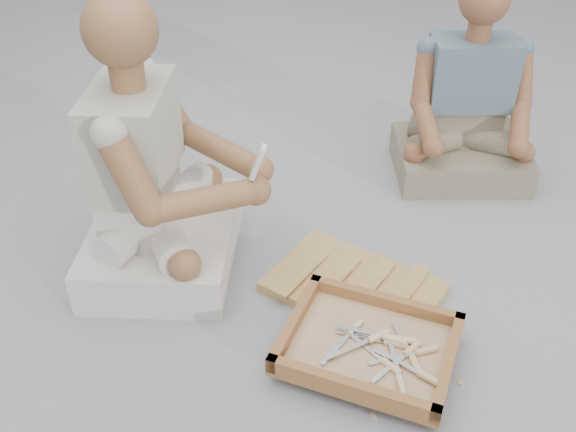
% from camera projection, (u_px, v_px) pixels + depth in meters
% --- Properties ---
extents(ground, '(60.00, 60.00, 0.00)m').
position_uv_depth(ground, '(295.00, 335.00, 2.07)').
color(ground, '#929397').
rests_on(ground, ground).
extents(carved_panel, '(0.66, 0.54, 0.04)m').
position_uv_depth(carved_panel, '(354.00, 287.00, 2.23)').
color(carved_panel, '#9D643C').
rests_on(carved_panel, ground).
extents(tool_tray, '(0.56, 0.47, 0.07)m').
position_uv_depth(tool_tray, '(369.00, 346.00, 1.95)').
color(tool_tray, brown).
rests_on(tool_tray, carved_panel).
extents(chisel_0, '(0.08, 0.22, 0.02)m').
position_uv_depth(chisel_0, '(400.00, 380.00, 1.83)').
color(chisel_0, silver).
rests_on(chisel_0, tool_tray).
extents(chisel_1, '(0.22, 0.03, 0.02)m').
position_uv_depth(chisel_1, '(398.00, 339.00, 1.96)').
color(chisel_1, silver).
rests_on(chisel_1, tool_tray).
extents(chisel_2, '(0.22, 0.04, 0.02)m').
position_uv_depth(chisel_2, '(388.00, 338.00, 1.95)').
color(chisel_2, silver).
rests_on(chisel_2, tool_tray).
extents(chisel_3, '(0.13, 0.19, 0.02)m').
position_uv_depth(chisel_3, '(407.00, 353.00, 1.92)').
color(chisel_3, silver).
rests_on(chisel_3, tool_tray).
extents(chisel_4, '(0.19, 0.14, 0.02)m').
position_uv_depth(chisel_4, '(386.00, 363.00, 1.89)').
color(chisel_4, silver).
rests_on(chisel_4, tool_tray).
extents(chisel_5, '(0.21, 0.11, 0.02)m').
position_uv_depth(chisel_5, '(422.00, 375.00, 1.84)').
color(chisel_5, silver).
rests_on(chisel_5, tool_tray).
extents(chisel_6, '(0.10, 0.21, 0.02)m').
position_uv_depth(chisel_6, '(351.00, 332.00, 1.99)').
color(chisel_6, silver).
rests_on(chisel_6, tool_tray).
extents(chisel_7, '(0.22, 0.03, 0.02)m').
position_uv_depth(chisel_7, '(389.00, 342.00, 1.95)').
color(chisel_7, silver).
rests_on(chisel_7, tool_tray).
extents(chisel_8, '(0.20, 0.12, 0.02)m').
position_uv_depth(chisel_8, '(419.00, 352.00, 1.92)').
color(chisel_8, silver).
rests_on(chisel_8, tool_tray).
extents(chisel_9, '(0.17, 0.16, 0.02)m').
position_uv_depth(chisel_9, '(372.00, 339.00, 1.95)').
color(chisel_9, silver).
rests_on(chisel_9, tool_tray).
extents(chisel_10, '(0.12, 0.20, 0.02)m').
position_uv_depth(chisel_10, '(414.00, 361.00, 1.89)').
color(chisel_10, silver).
rests_on(chisel_10, tool_tray).
extents(wood_chip_0, '(0.02, 0.02, 0.00)m').
position_uv_depth(wood_chip_0, '(373.00, 416.00, 1.81)').
color(wood_chip_0, tan).
rests_on(wood_chip_0, ground).
extents(wood_chip_1, '(0.02, 0.02, 0.00)m').
position_uv_depth(wood_chip_1, '(330.00, 283.00, 2.27)').
color(wood_chip_1, tan).
rests_on(wood_chip_1, ground).
extents(wood_chip_2, '(0.02, 0.02, 0.00)m').
position_uv_depth(wood_chip_2, '(308.00, 308.00, 2.17)').
color(wood_chip_2, tan).
rests_on(wood_chip_2, ground).
extents(wood_chip_3, '(0.02, 0.02, 0.00)m').
position_uv_depth(wood_chip_3, '(318.00, 289.00, 2.25)').
color(wood_chip_3, tan).
rests_on(wood_chip_3, ground).
extents(wood_chip_4, '(0.02, 0.02, 0.00)m').
position_uv_depth(wood_chip_4, '(373.00, 403.00, 1.85)').
color(wood_chip_4, tan).
rests_on(wood_chip_4, ground).
extents(wood_chip_5, '(0.02, 0.02, 0.00)m').
position_uv_depth(wood_chip_5, '(379.00, 351.00, 2.01)').
color(wood_chip_5, tan).
rests_on(wood_chip_5, ground).
extents(wood_chip_6, '(0.02, 0.02, 0.00)m').
position_uv_depth(wood_chip_6, '(290.00, 352.00, 2.01)').
color(wood_chip_6, tan).
rests_on(wood_chip_6, ground).
extents(wood_chip_7, '(0.02, 0.02, 0.00)m').
position_uv_depth(wood_chip_7, '(461.00, 383.00, 1.91)').
color(wood_chip_7, tan).
rests_on(wood_chip_7, ground).
extents(craftsman, '(0.71, 0.72, 0.98)m').
position_uv_depth(craftsman, '(155.00, 183.00, 2.19)').
color(craftsman, beige).
rests_on(craftsman, ground).
extents(companion, '(0.64, 0.56, 0.86)m').
position_uv_depth(companion, '(466.00, 114.00, 2.72)').
color(companion, gray).
rests_on(companion, ground).
extents(mobile_phone, '(0.06, 0.06, 0.12)m').
position_uv_depth(mobile_phone, '(258.00, 162.00, 2.04)').
color(mobile_phone, silver).
rests_on(mobile_phone, craftsman).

